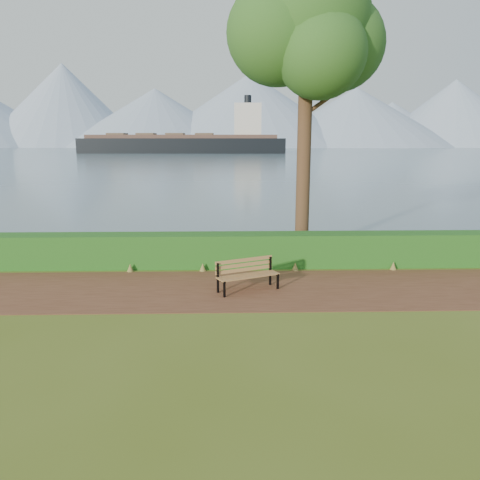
{
  "coord_description": "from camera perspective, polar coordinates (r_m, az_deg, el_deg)",
  "views": [
    {
      "loc": [
        -0.38,
        -11.11,
        3.67
      ],
      "look_at": [
        -0.04,
        1.2,
        1.1
      ],
      "focal_mm": 35.0,
      "sensor_mm": 36.0,
      "label": 1
    }
  ],
  "objects": [
    {
      "name": "tree",
      "position": [
        15.64,
        8.17,
        24.33
      ],
      "size": [
        4.92,
        4.04,
        9.55
      ],
      "rotation": [
        0.0,
        0.0,
        -0.06
      ],
      "color": "#392717",
      "rests_on": "ground"
    },
    {
      "name": "hedge",
      "position": [
        14.08,
        0.0,
        -1.23
      ],
      "size": [
        32.0,
        0.85,
        1.0
      ],
      "primitive_type": "cube",
      "color": "#164F16",
      "rests_on": "ground"
    },
    {
      "name": "water",
      "position": [
        271.14,
        -1.52,
        10.99
      ],
      "size": [
        700.0,
        510.0,
        0.0
      ],
      "primitive_type": "cube",
      "color": "slate",
      "rests_on": "ground"
    },
    {
      "name": "ground",
      "position": [
        11.71,
        0.36,
        -6.48
      ],
      "size": [
        140.0,
        140.0,
        0.0
      ],
      "primitive_type": "plane",
      "color": "#505E1B",
      "rests_on": "ground"
    },
    {
      "name": "mountains",
      "position": [
        417.95,
        -2.87,
        15.04
      ],
      "size": [
        585.0,
        190.0,
        70.0
      ],
      "color": "#8294AD",
      "rests_on": "ground"
    },
    {
      "name": "cargo_ship",
      "position": [
        170.09,
        -6.13,
        11.56
      ],
      "size": [
        72.59,
        14.04,
        21.92
      ],
      "rotation": [
        0.0,
        0.0,
        -0.04
      ],
      "color": "black",
      "rests_on": "ground"
    },
    {
      "name": "path",
      "position": [
        11.99,
        0.31,
        -6.01
      ],
      "size": [
        40.0,
        3.4,
        0.01
      ],
      "primitive_type": "cube",
      "color": "#532E1C",
      "rests_on": "ground"
    },
    {
      "name": "bench",
      "position": [
        11.8,
        0.83,
        -3.99
      ],
      "size": [
        1.64,
        1.08,
        0.8
      ],
      "rotation": [
        0.0,
        0.0,
        0.43
      ],
      "color": "black",
      "rests_on": "ground"
    }
  ]
}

